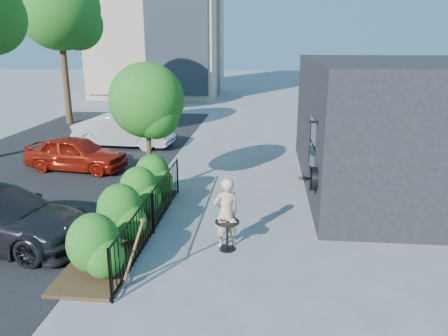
# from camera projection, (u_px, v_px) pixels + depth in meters

# --- Properties ---
(ground) EXTENTS (120.00, 120.00, 0.00)m
(ground) POSITION_uv_depth(u_px,v_px,m) (214.00, 236.00, 10.64)
(ground) COLOR gray
(ground) RESTS_ON ground
(shop_building) EXTENTS (6.22, 9.00, 4.00)m
(shop_building) POSITION_uv_depth(u_px,v_px,m) (402.00, 125.00, 13.85)
(shop_building) COLOR black
(shop_building) RESTS_ON ground
(fence) EXTENTS (0.05, 6.05, 1.10)m
(fence) POSITION_uv_depth(u_px,v_px,m) (153.00, 212.00, 10.63)
(fence) COLOR black
(fence) RESTS_ON ground
(planting_bed) EXTENTS (1.30, 6.00, 0.08)m
(planting_bed) POSITION_uv_depth(u_px,v_px,m) (126.00, 230.00, 10.84)
(planting_bed) COLOR #382616
(planting_bed) RESTS_ON ground
(shrubs) EXTENTS (1.10, 5.60, 1.24)m
(shrubs) POSITION_uv_depth(u_px,v_px,m) (130.00, 204.00, 10.74)
(shrubs) COLOR #1C5A14
(shrubs) RESTS_ON ground
(patio_tree) EXTENTS (2.20, 2.20, 3.94)m
(patio_tree) POSITION_uv_depth(u_px,v_px,m) (149.00, 105.00, 12.70)
(patio_tree) COLOR #3F2B19
(patio_tree) RESTS_ON ground
(street) EXTENTS (9.00, 30.00, 0.01)m
(street) POSITION_uv_depth(u_px,v_px,m) (11.00, 187.00, 14.17)
(street) COLOR black
(street) RESTS_ON ground
(street_tree_far) EXTENTS (4.40, 4.40, 8.28)m
(street_tree_far) POSITION_uv_depth(u_px,v_px,m) (60.00, 14.00, 23.23)
(street_tree_far) COLOR #3F2B19
(street_tree_far) RESTS_ON ground
(cafe_table) EXTENTS (0.55, 0.55, 0.74)m
(cafe_table) POSITION_uv_depth(u_px,v_px,m) (227.00, 230.00, 9.81)
(cafe_table) COLOR black
(cafe_table) RESTS_ON ground
(woman) EXTENTS (0.71, 0.61, 1.64)m
(woman) POSITION_uv_depth(u_px,v_px,m) (226.00, 213.00, 9.90)
(woman) COLOR tan
(woman) RESTS_ON ground
(shovel) EXTENTS (0.51, 0.19, 1.48)m
(shovel) POSITION_uv_depth(u_px,v_px,m) (132.00, 257.00, 8.24)
(shovel) COLOR brown
(shovel) RESTS_ON ground
(car_red) EXTENTS (3.87, 1.99, 1.26)m
(car_red) POSITION_uv_depth(u_px,v_px,m) (76.00, 153.00, 15.85)
(car_red) COLOR maroon
(car_red) RESTS_ON ground
(car_silver) EXTENTS (4.44, 1.80, 1.43)m
(car_silver) POSITION_uv_depth(u_px,v_px,m) (124.00, 131.00, 19.32)
(car_silver) COLOR silver
(car_silver) RESTS_ON ground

